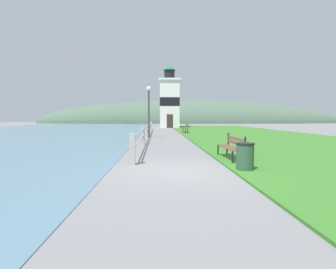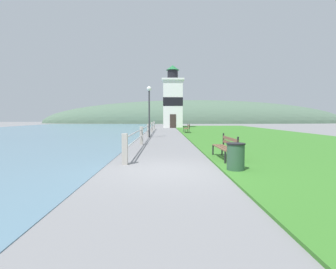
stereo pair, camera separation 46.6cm
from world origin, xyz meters
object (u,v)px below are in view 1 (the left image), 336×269
at_px(park_bench_near, 232,145).
at_px(park_bench_midway, 185,128).
at_px(lamp_post, 149,102).
at_px(trash_bin, 245,157).
at_px(lighthouse, 169,101).

bearing_deg(park_bench_near, park_bench_midway, -91.23).
bearing_deg(lamp_post, park_bench_near, -72.50).
relative_size(park_bench_near, trash_bin, 2.39).
relative_size(park_bench_near, park_bench_midway, 1.01).
distance_m(park_bench_near, lamp_post, 11.62).
relative_size(park_bench_near, lighthouse, 0.22).
bearing_deg(park_bench_near, trash_bin, 83.13).
distance_m(park_bench_near, park_bench_midway, 16.44).
distance_m(park_bench_near, trash_bin, 2.07).
bearing_deg(lamp_post, trash_bin, -76.00).
xyz_separation_m(park_bench_midway, lighthouse, (-1.00, 13.60, 3.51)).
relative_size(park_bench_midway, trash_bin, 2.35).
xyz_separation_m(park_bench_near, lamp_post, (-3.43, 10.88, 2.20)).
bearing_deg(lighthouse, park_bench_midway, -85.77).
bearing_deg(lighthouse, park_bench_near, -88.11).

